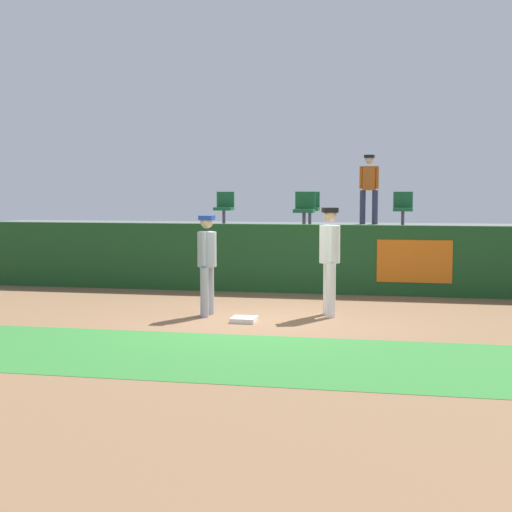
{
  "coord_description": "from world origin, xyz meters",
  "views": [
    {
      "loc": [
        2.29,
        -11.63,
        2.11
      ],
      "look_at": [
        -0.24,
        0.91,
        1.0
      ],
      "focal_mm": 51.33,
      "sensor_mm": 36.0,
      "label": 1
    }
  ],
  "objects_px": {
    "player_runner_visitor": "(207,258)",
    "seat_back_left": "(224,206)",
    "seat_back_center": "(310,206)",
    "spectator_hooded": "(369,184)",
    "seat_front_center": "(305,208)",
    "first_base": "(244,320)",
    "player_fielder_home": "(330,254)",
    "seat_back_right": "(403,207)"
  },
  "relations": [
    {
      "from": "seat_back_left",
      "to": "seat_front_center",
      "type": "height_order",
      "value": "same"
    },
    {
      "from": "first_base",
      "to": "seat_front_center",
      "type": "xyz_separation_m",
      "value": [
        0.31,
        5.1,
        1.73
      ]
    },
    {
      "from": "seat_back_center",
      "to": "spectator_hooded",
      "type": "relative_size",
      "value": 0.47
    },
    {
      "from": "player_runner_visitor",
      "to": "spectator_hooded",
      "type": "distance_m",
      "value": 7.61
    },
    {
      "from": "seat_back_center",
      "to": "spectator_hooded",
      "type": "height_order",
      "value": "spectator_hooded"
    },
    {
      "from": "player_fielder_home",
      "to": "seat_front_center",
      "type": "relative_size",
      "value": 2.21
    },
    {
      "from": "first_base",
      "to": "seat_back_left",
      "type": "bearing_deg",
      "value": 106.36
    },
    {
      "from": "seat_back_left",
      "to": "seat_front_center",
      "type": "distance_m",
      "value": 2.95
    },
    {
      "from": "player_runner_visitor",
      "to": "spectator_hooded",
      "type": "xyz_separation_m",
      "value": [
        2.4,
        7.1,
        1.33
      ]
    },
    {
      "from": "first_base",
      "to": "seat_back_center",
      "type": "xyz_separation_m",
      "value": [
        0.21,
        6.9,
        1.73
      ]
    },
    {
      "from": "player_fielder_home",
      "to": "player_runner_visitor",
      "type": "distance_m",
      "value": 2.1
    },
    {
      "from": "player_fielder_home",
      "to": "seat_back_left",
      "type": "height_order",
      "value": "seat_back_left"
    },
    {
      "from": "player_fielder_home",
      "to": "player_runner_visitor",
      "type": "relative_size",
      "value": 1.08
    },
    {
      "from": "first_base",
      "to": "seat_back_left",
      "type": "height_order",
      "value": "seat_back_left"
    },
    {
      "from": "seat_front_center",
      "to": "spectator_hooded",
      "type": "bearing_deg",
      "value": 61.58
    },
    {
      "from": "seat_back_center",
      "to": "seat_front_center",
      "type": "relative_size",
      "value": 1.0
    },
    {
      "from": "first_base",
      "to": "seat_back_center",
      "type": "relative_size",
      "value": 0.48
    },
    {
      "from": "player_runner_visitor",
      "to": "seat_back_right",
      "type": "xyz_separation_m",
      "value": [
        3.26,
        6.42,
        0.77
      ]
    },
    {
      "from": "player_fielder_home",
      "to": "seat_back_center",
      "type": "xyz_separation_m",
      "value": [
        -1.1,
        6.0,
        0.69
      ]
    },
    {
      "from": "seat_back_center",
      "to": "player_fielder_home",
      "type": "bearing_deg",
      "value": -79.64
    },
    {
      "from": "seat_back_center",
      "to": "seat_back_right",
      "type": "bearing_deg",
      "value": 0.01
    },
    {
      "from": "first_base",
      "to": "seat_back_left",
      "type": "xyz_separation_m",
      "value": [
        -2.03,
        6.9,
        1.73
      ]
    },
    {
      "from": "first_base",
      "to": "player_runner_visitor",
      "type": "bearing_deg",
      "value": 147.27
    },
    {
      "from": "player_fielder_home",
      "to": "seat_back_center",
      "type": "relative_size",
      "value": 2.21
    },
    {
      "from": "player_fielder_home",
      "to": "seat_back_right",
      "type": "distance_m",
      "value": 6.16
    },
    {
      "from": "first_base",
      "to": "player_runner_visitor",
      "type": "relative_size",
      "value": 0.23
    },
    {
      "from": "seat_back_left",
      "to": "seat_back_right",
      "type": "distance_m",
      "value": 4.54
    },
    {
      "from": "player_runner_visitor",
      "to": "seat_back_right",
      "type": "relative_size",
      "value": 2.05
    },
    {
      "from": "player_runner_visitor",
      "to": "seat_back_right",
      "type": "bearing_deg",
      "value": 154.9
    },
    {
      "from": "seat_front_center",
      "to": "seat_back_left",
      "type": "bearing_deg",
      "value": 142.33
    },
    {
      "from": "seat_front_center",
      "to": "spectator_hooded",
      "type": "distance_m",
      "value": 2.87
    },
    {
      "from": "spectator_hooded",
      "to": "player_runner_visitor",
      "type": "bearing_deg",
      "value": 77.53
    },
    {
      "from": "player_runner_visitor",
      "to": "seat_back_center",
      "type": "xyz_separation_m",
      "value": [
        0.96,
        6.42,
        0.77
      ]
    },
    {
      "from": "first_base",
      "to": "seat_back_center",
      "type": "distance_m",
      "value": 7.12
    },
    {
      "from": "seat_back_right",
      "to": "spectator_hooded",
      "type": "relative_size",
      "value": 0.47
    },
    {
      "from": "first_base",
      "to": "spectator_hooded",
      "type": "height_order",
      "value": "spectator_hooded"
    },
    {
      "from": "first_base",
      "to": "player_runner_visitor",
      "type": "height_order",
      "value": "player_runner_visitor"
    },
    {
      "from": "seat_back_right",
      "to": "seat_back_center",
      "type": "bearing_deg",
      "value": -179.99
    },
    {
      "from": "player_fielder_home",
      "to": "seat_back_right",
      "type": "height_order",
      "value": "seat_back_right"
    },
    {
      "from": "seat_back_left",
      "to": "spectator_hooded",
      "type": "relative_size",
      "value": 0.47
    },
    {
      "from": "player_fielder_home",
      "to": "seat_back_left",
      "type": "xyz_separation_m",
      "value": [
        -3.33,
        6.0,
        0.69
      ]
    },
    {
      "from": "player_runner_visitor",
      "to": "seat_back_left",
      "type": "relative_size",
      "value": 2.05
    }
  ]
}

